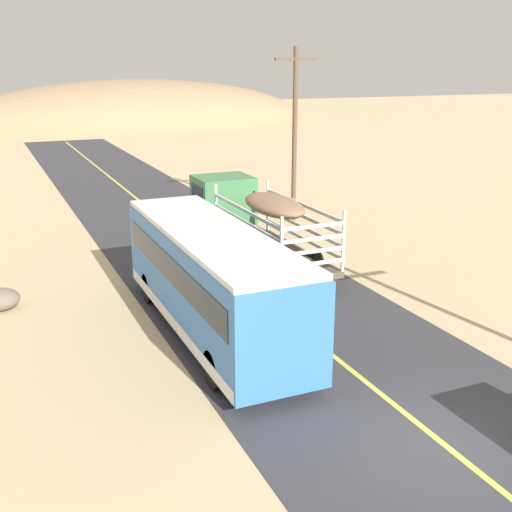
# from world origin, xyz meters

# --- Properties ---
(ground_plane) EXTENTS (240.00, 240.00, 0.00)m
(ground_plane) POSITION_xyz_m (0.00, 0.00, 0.00)
(ground_plane) COLOR #CCB284
(road_surface) EXTENTS (8.00, 120.00, 0.02)m
(road_surface) POSITION_xyz_m (0.00, 0.00, 0.01)
(road_surface) COLOR #38383D
(road_surface) RESTS_ON ground
(road_centre_line) EXTENTS (0.16, 117.60, 0.00)m
(road_centre_line) POSITION_xyz_m (0.00, 0.00, 0.02)
(road_centre_line) COLOR #D8CC4C
(road_centre_line) RESTS_ON road_surface
(livestock_truck) EXTENTS (2.53, 9.70, 3.02)m
(livestock_truck) POSITION_xyz_m (1.62, 15.31, 1.79)
(livestock_truck) COLOR #3F7F4C
(livestock_truck) RESTS_ON road_surface
(bus) EXTENTS (2.54, 10.00, 3.21)m
(bus) POSITION_xyz_m (-2.52, 7.61, 1.75)
(bus) COLOR #3872C6
(bus) RESTS_ON road_surface
(power_pole_mid) EXTENTS (2.20, 0.24, 8.62)m
(power_pole_mid) POSITION_xyz_m (6.02, 19.03, 4.60)
(power_pole_mid) COLOR brown
(power_pole_mid) RESTS_ON ground
(distant_hill) EXTENTS (47.71, 19.96, 11.54)m
(distant_hill) POSITION_xyz_m (11.17, 74.83, 0.00)
(distant_hill) COLOR #997C5A
(distant_hill) RESTS_ON ground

